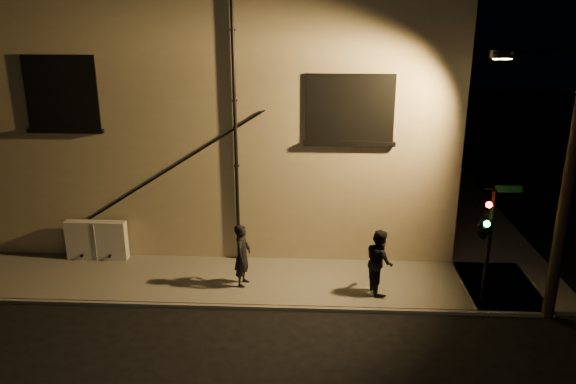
# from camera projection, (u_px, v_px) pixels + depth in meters

# --- Properties ---
(ground) EXTENTS (90.00, 90.00, 0.00)m
(ground) POSITION_uv_depth(u_px,v_px,m) (291.00, 309.00, 15.24)
(ground) COLOR black
(sidewalk) EXTENTS (21.00, 16.00, 0.12)m
(sidewalk) POSITION_uv_depth(u_px,v_px,m) (332.00, 244.00, 19.34)
(sidewalk) COLOR #5D5A53
(sidewalk) RESTS_ON ground
(building) EXTENTS (16.20, 12.23, 8.80)m
(building) POSITION_uv_depth(u_px,v_px,m) (227.00, 97.00, 22.57)
(building) COLOR tan
(building) RESTS_ON ground
(utility_cabinet) EXTENTS (1.93, 0.33, 1.27)m
(utility_cabinet) POSITION_uv_depth(u_px,v_px,m) (97.00, 240.00, 17.88)
(utility_cabinet) COLOR beige
(utility_cabinet) RESTS_ON sidewalk
(pedestrian_a) EXTENTS (0.55, 0.74, 1.85)m
(pedestrian_a) POSITION_uv_depth(u_px,v_px,m) (243.00, 255.00, 16.08)
(pedestrian_a) COLOR black
(pedestrian_a) RESTS_ON sidewalk
(pedestrian_b) EXTENTS (0.89, 1.04, 1.86)m
(pedestrian_b) POSITION_uv_depth(u_px,v_px,m) (379.00, 261.00, 15.68)
(pedestrian_b) COLOR black
(pedestrian_b) RESTS_ON sidewalk
(traffic_signal) EXTENTS (1.12, 1.90, 3.29)m
(traffic_signal) POSITION_uv_depth(u_px,v_px,m) (484.00, 226.00, 14.76)
(traffic_signal) COLOR black
(traffic_signal) RESTS_ON sidewalk
(streetlamp_pole) EXTENTS (2.03, 1.39, 7.30)m
(streetlamp_pole) POSITION_uv_depth(u_px,v_px,m) (565.00, 176.00, 13.76)
(streetlamp_pole) COLOR black
(streetlamp_pole) RESTS_ON ground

